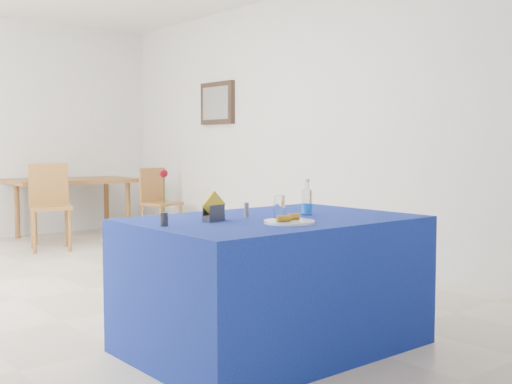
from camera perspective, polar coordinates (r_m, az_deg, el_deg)
floor at (r=5.48m, az=-14.64°, el=-8.38°), size 7.00×7.00×0.00m
room_shell at (r=5.38m, az=-14.99°, el=10.13°), size 7.00×7.00×7.00m
picture_frame at (r=8.01m, az=-3.46°, el=7.89°), size 0.06×0.64×0.52m
picture_art at (r=7.99m, az=-3.60°, el=7.89°), size 0.02×0.52×0.40m
plate at (r=3.43m, az=2.97°, el=-2.67°), size 0.27×0.27×0.01m
drinking_glass at (r=3.68m, az=2.12°, el=-1.30°), size 0.06×0.06×0.13m
salt_shaker at (r=3.63m, az=-3.52°, el=-1.73°), size 0.03×0.03×0.08m
pepper_shaker at (r=3.71m, az=-0.85°, el=-1.59°), size 0.03×0.03×0.08m
blue_table at (r=3.75m, az=1.54°, el=-8.06°), size 1.60×1.10×0.76m
water_bottle at (r=3.84m, az=4.56°, el=-0.99°), size 0.06×0.06×0.21m
napkin_holder at (r=3.52m, az=-3.78°, el=-1.81°), size 0.15×0.09×0.17m
rose_vase at (r=3.32m, az=-8.19°, el=-0.70°), size 0.04×0.04×0.29m
oak_table at (r=8.52m, az=-16.00°, el=0.63°), size 1.58×1.08×0.76m
chair_bg_left at (r=7.63m, az=-17.87°, el=-0.66°), size 0.54×0.54×0.98m
chair_bg_right at (r=8.28m, az=-8.76°, el=-0.49°), size 0.46×0.46×0.89m
banana_pieces at (r=3.41m, az=2.91°, el=-2.28°), size 0.18×0.09×0.03m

